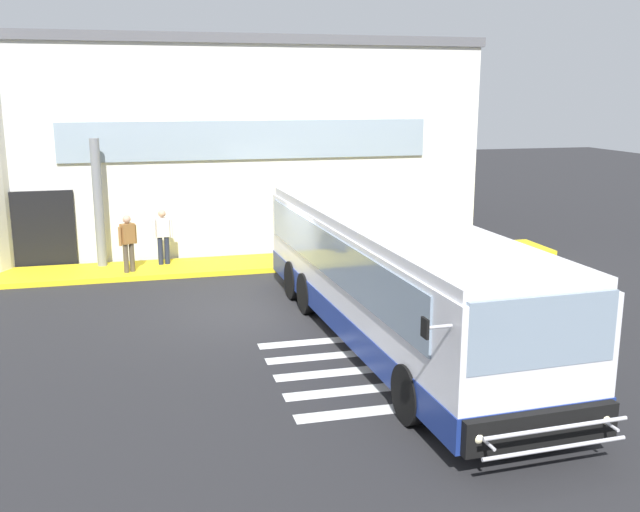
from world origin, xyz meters
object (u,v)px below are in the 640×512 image
Objects in this scene: bus_main_foreground at (391,281)px; passenger_by_doorway at (163,234)px; passenger_near_column at (128,241)px; entry_support_column at (98,203)px.

bus_main_foreground reaches higher than passenger_by_doorway.
passenger_near_column is at bearing 127.79° from bus_main_foreground.
passenger_near_column is 1.26m from passenger_by_doorway.
passenger_near_column is (-5.50, 7.09, -0.26)m from bus_main_foreground.
entry_support_column is 0.32× the size of bus_main_foreground.
passenger_by_doorway is (1.82, -0.28, -0.97)m from entry_support_column.
bus_main_foreground is 7.07× the size of passenger_near_column.
entry_support_column reaches higher than bus_main_foreground.
bus_main_foreground is (6.30, -8.12, -0.72)m from entry_support_column.
bus_main_foreground is 9.03m from passenger_by_doorway.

